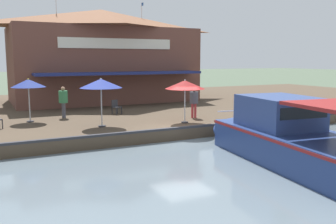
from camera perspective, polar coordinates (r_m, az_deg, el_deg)
name	(u,v)px	position (r m, az deg, el deg)	size (l,w,h in m)	color
ground_plane	(183,142)	(17.65, 2.31, -4.53)	(220.00, 220.00, 0.00)	#4C5B47
quay_deck	(110,108)	(27.61, -8.76, 0.59)	(22.00, 56.00, 0.60)	#4C3D2D
quay_edge_fender	(182,128)	(17.61, 2.17, -2.40)	(0.20, 50.40, 0.10)	#2D2D33
waterfront_restaurant	(102,55)	(30.01, -9.98, 8.56)	(9.30, 14.15, 8.04)	brown
patio_umbrella_far_corner	(101,83)	(18.16, -10.18, 4.30)	(2.02, 2.02, 2.36)	#B7B7B7
patio_umbrella_mid_patio_right	(185,85)	(19.02, 2.60, 4.18)	(2.03, 2.03, 2.22)	#B7B7B7
patio_umbrella_near_quay_edge	(28,83)	(20.55, -20.51, 4.11)	(1.73, 1.73, 2.27)	#B7B7B7
cafe_chair_mid_patio	(259,105)	(23.68, 13.74, 1.11)	(0.51, 0.51, 0.85)	#2D2D33
cafe_chair_back_row_seat	(116,106)	(22.41, -7.93, 0.89)	(0.56, 0.56, 0.85)	#2D2D33
cafe_chair_under_first_umbrella	(283,106)	(23.56, 17.10, 0.95)	(0.59, 0.59, 0.85)	#2D2D33
person_near_entrance	(63,98)	(21.56, -15.67, 2.04)	(0.49, 0.49, 1.74)	#4C4C56
person_at_quay_edge	(194,99)	(20.76, 3.97, 1.97)	(0.47, 0.47, 1.68)	#B23338
motorboat_distant_upstream	(285,137)	(14.93, 17.38, -3.63)	(9.44, 3.87, 2.39)	navy
tree_behind_restaurant	(158,53)	(36.54, -1.60, 8.98)	(3.89, 3.71, 5.80)	brown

